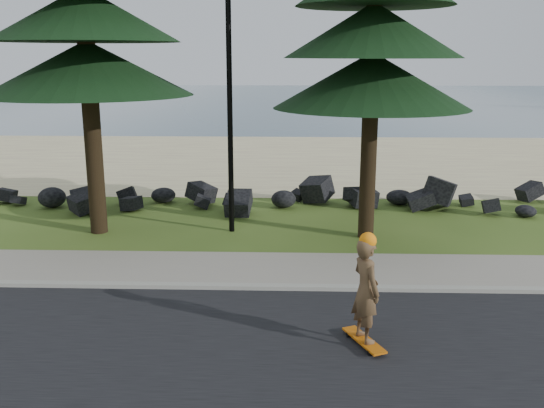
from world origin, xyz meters
name	(u,v)px	position (x,y,z in m)	size (l,w,h in m)	color
ground	(217,273)	(0.00, 0.00, 0.00)	(160.00, 160.00, 0.00)	#3B561B
road	(179,383)	(0.00, -4.50, 0.01)	(160.00, 7.00, 0.02)	black
kerb	(212,287)	(0.00, -0.90, 0.05)	(160.00, 0.20, 0.10)	#9E9B8E
sidewalk	(218,268)	(0.00, 0.20, 0.04)	(160.00, 2.00, 0.08)	#9D9483
beach_sand	(256,159)	(0.00, 14.50, 0.01)	(160.00, 15.00, 0.01)	tan
ocean	(277,100)	(0.00, 51.00, 0.00)	(160.00, 58.00, 0.01)	#324F5F
seawall_boulders	(240,209)	(0.00, 5.60, 0.00)	(60.00, 2.40, 1.10)	black
lamp_post	(229,72)	(0.00, 3.20, 4.13)	(0.25, 0.14, 8.14)	black
skateboarder	(366,291)	(2.77, -3.24, 0.95)	(0.64, 1.03, 1.89)	#C15C0B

